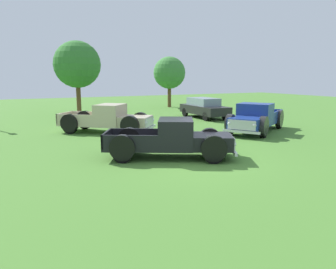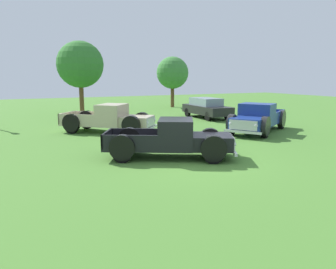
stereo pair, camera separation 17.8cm
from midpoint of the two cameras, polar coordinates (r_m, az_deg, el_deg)
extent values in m
plane|color=#477A2D|center=(12.01, 4.24, -4.77)|extent=(80.00, 80.00, 0.00)
cube|color=black|center=(12.52, 8.00, -1.24)|extent=(1.99, 2.00, 0.54)
cube|color=silver|center=(12.61, 11.39, -1.26)|extent=(0.69, 1.20, 0.45)
sphere|color=silver|center=(13.18, 10.92, -0.65)|extent=(0.19, 0.19, 0.19)
sphere|color=silver|center=(12.03, 11.72, -1.69)|extent=(0.19, 0.19, 0.19)
cube|color=black|center=(12.41, 1.76, 0.12)|extent=(1.89, 2.03, 1.12)
cube|color=#8C9EA8|center=(12.38, 4.51, 1.22)|extent=(0.71, 1.25, 0.49)
cube|color=black|center=(12.64, -5.78, -2.10)|extent=(2.57, 2.41, 0.10)
cube|color=black|center=(13.33, -5.32, -0.08)|extent=(1.83, 1.05, 0.54)
cube|color=black|center=(11.83, -6.35, -1.39)|extent=(1.83, 1.05, 0.54)
cube|color=black|center=(12.76, -10.17, -0.65)|extent=(0.85, 1.47, 0.54)
cylinder|color=black|center=(13.37, 7.65, -1.69)|extent=(0.75, 0.54, 0.74)
cylinder|color=#B7B7BC|center=(13.38, 7.64, -1.68)|extent=(0.37, 0.35, 0.30)
cylinder|color=black|center=(13.33, 7.67, -0.90)|extent=(0.95, 0.69, 0.93)
cylinder|color=black|center=(11.78, 8.33, -3.30)|extent=(0.75, 0.54, 0.74)
cylinder|color=#B7B7BC|center=(11.77, 8.34, -3.31)|extent=(0.37, 0.35, 0.30)
cylinder|color=black|center=(11.74, 8.35, -2.41)|extent=(0.95, 0.69, 0.93)
cylinder|color=black|center=(13.48, -6.30, -1.56)|extent=(0.75, 0.54, 0.74)
cylinder|color=#B7B7BC|center=(13.49, -6.29, -1.56)|extent=(0.37, 0.35, 0.30)
cylinder|color=black|center=(13.44, -6.31, -0.78)|extent=(0.95, 0.69, 0.93)
cylinder|color=black|center=(11.90, -7.50, -3.14)|extent=(0.75, 0.54, 0.74)
cylinder|color=#B7B7BC|center=(11.89, -7.51, -3.15)|extent=(0.37, 0.35, 0.30)
cylinder|color=black|center=(11.86, -7.52, -2.26)|extent=(0.95, 0.69, 0.93)
cube|color=silver|center=(12.68, 11.52, -2.61)|extent=(0.93, 1.61, 0.12)
cube|color=navy|center=(17.47, 14.03, 1.90)|extent=(2.19, 2.19, 0.58)
cube|color=silver|center=(16.70, 13.18, 1.58)|extent=(0.82, 1.25, 0.49)
sphere|color=silver|center=(16.53, 15.30, 1.50)|extent=(0.21, 0.21, 0.21)
sphere|color=silver|center=(16.93, 11.16, 1.86)|extent=(0.21, 0.21, 0.21)
cube|color=navy|center=(18.82, 15.44, 3.37)|extent=(2.09, 2.21, 1.21)
cube|color=#8C9EA8|center=(18.19, 14.90, 4.02)|extent=(0.85, 1.30, 0.53)
cube|color=navy|center=(20.60, 16.77, 2.31)|extent=(2.80, 2.66, 0.11)
cube|color=navy|center=(20.36, 19.09, 3.06)|extent=(1.91, 1.25, 0.58)
cube|color=navy|center=(20.79, 14.59, 3.42)|extent=(1.91, 1.25, 0.58)
cube|color=navy|center=(21.58, 17.55, 3.51)|extent=(1.01, 1.53, 0.58)
cylinder|color=black|center=(17.27, 16.77, 0.71)|extent=(0.80, 0.62, 0.80)
cylinder|color=#B7B7BC|center=(17.26, 16.80, 0.71)|extent=(0.40, 0.38, 0.32)
cylinder|color=black|center=(17.24, 16.80, 1.38)|extent=(1.01, 0.79, 1.01)
cylinder|color=black|center=(17.79, 11.28, 1.21)|extent=(0.80, 0.62, 0.80)
cylinder|color=#B7B7BC|center=(17.79, 11.25, 1.21)|extent=(0.40, 0.38, 0.32)
cylinder|color=black|center=(17.76, 11.30, 1.85)|extent=(1.01, 0.79, 1.01)
cylinder|color=black|center=(20.65, 19.32, 2.04)|extent=(0.80, 0.62, 0.80)
cylinder|color=#B7B7BC|center=(20.65, 19.34, 2.04)|extent=(0.40, 0.38, 0.32)
cylinder|color=black|center=(20.63, 19.35, 2.59)|extent=(1.01, 0.79, 1.01)
cylinder|color=black|center=(21.09, 14.64, 2.43)|extent=(0.80, 0.62, 0.80)
cylinder|color=#B7B7BC|center=(21.10, 14.61, 2.44)|extent=(0.40, 0.38, 0.32)
cylinder|color=black|center=(21.07, 14.66, 2.98)|extent=(1.01, 0.79, 1.01)
cube|color=silver|center=(16.71, 13.09, 0.45)|extent=(1.11, 1.67, 0.13)
cube|color=#C6B793|center=(17.85, -5.15, 2.28)|extent=(2.18, 2.19, 0.56)
cube|color=silver|center=(17.61, -2.71, 2.21)|extent=(0.95, 1.11, 0.47)
sphere|color=silver|center=(18.21, -2.21, 2.56)|extent=(0.21, 0.21, 0.21)
sphere|color=silver|center=(17.02, -3.39, 2.02)|extent=(0.21, 0.21, 0.21)
cube|color=#C6B793|center=(18.34, -9.41, 3.36)|extent=(2.13, 2.17, 1.18)
cube|color=#8C9EA8|center=(18.07, -7.61, 4.14)|extent=(0.99, 1.16, 0.52)
cube|color=#C6B793|center=(19.17, -14.16, 1.85)|extent=(2.76, 2.70, 0.10)
cube|color=#C6B793|center=(19.84, -13.09, 3.14)|extent=(1.70, 1.45, 0.56)
cube|color=#C6B793|center=(18.41, -15.41, 2.52)|extent=(1.70, 1.45, 0.56)
cube|color=#C6B793|center=(19.63, -16.88, 2.89)|extent=(1.17, 1.37, 0.56)
cylinder|color=black|center=(18.70, -4.26, 1.77)|extent=(0.74, 0.68, 0.78)
cylinder|color=#B7B7BC|center=(18.71, -4.25, 1.78)|extent=(0.40, 0.39, 0.31)
cylinder|color=black|center=(18.67, -4.27, 2.37)|extent=(0.94, 0.86, 0.99)
cylinder|color=black|center=(17.09, -6.08, 0.97)|extent=(0.74, 0.68, 0.78)
cylinder|color=#B7B7BC|center=(17.08, -6.09, 0.96)|extent=(0.40, 0.39, 0.31)
cylinder|color=black|center=(17.06, -6.09, 1.62)|extent=(0.94, 0.86, 0.99)
cylinder|color=black|center=(20.05, -13.64, 2.07)|extent=(0.74, 0.68, 0.78)
cylinder|color=#B7B7BC|center=(20.06, -13.63, 2.07)|extent=(0.40, 0.39, 0.31)
cylinder|color=black|center=(20.02, -13.67, 2.63)|extent=(0.94, 0.86, 0.99)
cylinder|color=black|center=(18.55, -16.11, 1.34)|extent=(0.74, 0.68, 0.78)
cylinder|color=#B7B7BC|center=(18.55, -16.13, 1.34)|extent=(0.40, 0.39, 0.31)
cylinder|color=black|center=(18.53, -16.14, 1.94)|extent=(0.94, 0.86, 0.99)
cube|color=silver|center=(17.64, -2.58, 1.17)|extent=(1.29, 1.50, 0.12)
cube|color=black|center=(24.82, 6.96, 4.31)|extent=(1.88, 4.48, 0.61)
cube|color=#7F939E|center=(24.89, 6.80, 5.67)|extent=(1.56, 2.52, 0.56)
cylinder|color=black|center=(24.05, 10.50, 3.31)|extent=(0.21, 0.65, 0.65)
cylinder|color=black|center=(23.15, 7.23, 3.14)|extent=(0.21, 0.65, 0.65)
cylinder|color=black|center=(26.55, 6.69, 4.02)|extent=(0.21, 0.65, 0.65)
cylinder|color=black|center=(25.74, 3.62, 3.88)|extent=(0.21, 0.65, 0.65)
cylinder|color=brown|center=(27.80, -14.58, 6.09)|extent=(0.36, 0.36, 2.63)
sphere|color=#33752D|center=(27.76, -14.83, 11.67)|extent=(3.72, 3.72, 3.72)
cylinder|color=brown|center=(33.60, 0.92, 6.70)|extent=(0.36, 0.36, 2.25)
sphere|color=#3D7F38|center=(33.55, 0.94, 10.67)|extent=(3.20, 3.20, 3.20)
camera|label=1|loc=(0.09, -89.59, 0.07)|focal=35.13mm
camera|label=2|loc=(0.09, 90.41, -0.07)|focal=35.13mm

